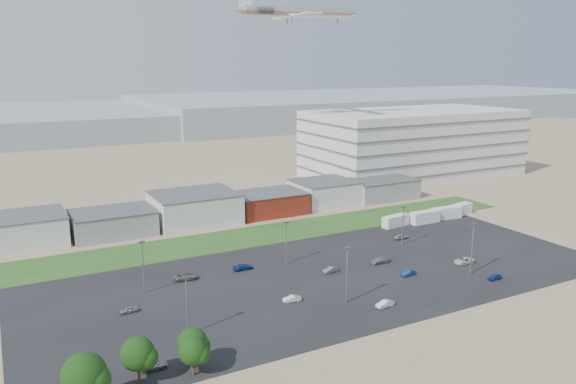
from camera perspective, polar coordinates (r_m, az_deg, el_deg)
ground at (r=98.88m, az=7.78°, el=-12.73°), size 700.00×700.00×0.00m
parking_lot at (r=116.63m, az=4.03°, el=-8.52°), size 120.00×50.00×0.01m
grass_strip at (r=141.23m, az=-4.61°, el=-4.64°), size 160.00×16.00×0.02m
hills_backdrop at (r=399.60m, az=-14.50°, el=7.14°), size 700.00×200.00×9.00m
building_row at (r=152.23m, az=-13.39°, el=-2.08°), size 170.00×20.00×8.00m
parking_garage at (r=221.68m, az=12.56°, el=4.88°), size 80.00×40.00×25.00m
box_trailer_a at (r=152.55m, az=10.85°, el=-2.91°), size 8.22×3.64×2.98m
box_trailer_b at (r=157.46m, az=13.72°, el=-2.50°), size 8.62×2.72×3.23m
box_trailer_c at (r=163.35m, az=15.80°, el=-2.06°), size 8.88×3.55×3.25m
box_trailer_d at (r=167.96m, az=17.06°, el=-1.74°), size 8.97×4.42×3.23m
tree_left at (r=77.26m, az=-19.98°, el=-17.50°), size 6.05×6.05×9.07m
tree_mid at (r=81.88m, az=-15.01°, el=-15.92°), size 5.01×5.01×7.52m
tree_right at (r=82.16m, az=-9.65°, el=-15.90°), size 4.39×4.39×6.59m
tree_near at (r=83.77m, az=-9.68°, el=-15.15°), size 4.64×4.64×6.96m
lightpole_front_l at (r=92.52m, az=-10.24°, el=-11.32°), size 1.17×0.49×9.92m
lightpole_front_m at (r=102.84m, az=5.99°, el=-8.42°), size 1.25×0.52×10.59m
lightpole_front_r at (r=121.69m, az=18.19°, el=-5.51°), size 1.28×0.53×10.88m
lightpole_back_l at (r=110.02m, az=-14.50°, el=-7.41°), size 1.21×0.50×10.26m
lightpole_back_m at (r=121.52m, az=-0.19°, el=-5.21°), size 1.11×0.46×9.47m
lightpole_back_r at (r=136.54m, az=11.57°, el=-3.41°), size 1.12×0.47×9.52m
airliner at (r=187.27m, az=1.06°, el=17.78°), size 47.23×34.94×13.01m
parked_car_0 at (r=128.79m, az=17.44°, el=-6.68°), size 4.79×2.32×1.31m
parked_car_1 at (r=119.04m, az=12.16°, el=-8.05°), size 3.40×1.45×1.09m
parked_car_2 at (r=121.79m, az=20.25°, el=-8.10°), size 3.28×1.40×1.10m
parked_car_4 at (r=104.54m, az=0.39°, el=-10.79°), size 3.53×1.55×1.13m
parked_car_5 at (r=104.08m, az=-15.92°, el=-11.44°), size 3.19×1.31×1.08m
parked_car_6 at (r=119.89m, az=-4.61°, el=-7.59°), size 4.37×1.83×1.26m
parked_car_7 at (r=118.39m, az=4.37°, el=-7.88°), size 3.75×1.73×1.19m
parked_car_8 at (r=142.17m, az=11.42°, el=-4.47°), size 3.84×1.60×1.30m
parked_car_9 at (r=116.04m, az=-10.33°, el=-8.47°), size 4.95×2.68×1.32m
parked_car_10 at (r=86.01m, az=-13.49°, el=-16.74°), size 4.14×1.83×1.18m
parked_car_12 at (r=124.86m, az=9.28°, el=-6.86°), size 4.56×1.94×1.31m
parked_car_13 at (r=103.91m, az=9.82°, el=-11.12°), size 3.71×1.58×1.19m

